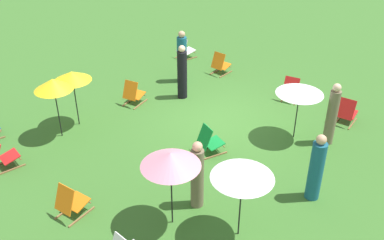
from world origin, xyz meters
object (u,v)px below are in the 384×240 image
at_px(umbrella_0, 72,76).
at_px(umbrella_2, 300,89).
at_px(deckchair_0, 220,64).
at_px(person_1, 197,176).
at_px(deckchair_4, 292,90).
at_px(person_0, 332,115).
at_px(deckchair_3, 347,112).
at_px(deckchair_7, 209,141).
at_px(person_3, 316,169).
at_px(deckchair_1, 185,49).
at_px(umbrella_1, 53,84).
at_px(deckchair_9, 3,155).
at_px(umbrella_4, 243,172).
at_px(umbrella_3, 171,160).
at_px(deckchair_8, 71,202).
at_px(deckchair_2, 133,94).
at_px(person_4, 182,73).
at_px(person_2, 182,58).

relative_size(umbrella_0, umbrella_2, 1.03).
height_order(deckchair_0, person_1, person_1).
bearing_deg(deckchair_4, person_0, 130.03).
distance_m(deckchair_3, deckchair_7, 4.40).
distance_m(deckchair_0, person_3, 7.12).
bearing_deg(deckchair_7, umbrella_0, 40.47).
xyz_separation_m(deckchair_4, person_1, (-1.47, 5.80, 0.44)).
relative_size(deckchair_0, deckchair_1, 1.00).
relative_size(deckchair_4, umbrella_1, 0.49).
distance_m(deckchair_0, deckchair_9, 8.17).
height_order(deckchair_7, person_0, person_0).
bearing_deg(umbrella_4, deckchair_0, -44.78).
relative_size(deckchair_7, umbrella_3, 0.47).
distance_m(deckchair_1, deckchair_8, 9.29).
bearing_deg(person_3, deckchair_2, 159.66).
relative_size(deckchair_2, deckchair_8, 1.03).
bearing_deg(deckchair_4, person_4, 25.31).
bearing_deg(person_0, umbrella_0, 93.78).
height_order(umbrella_1, person_0, person_0).
relative_size(umbrella_0, person_1, 1.00).
bearing_deg(deckchair_3, person_4, 16.02).
bearing_deg(deckchair_3, umbrella_4, 86.55).
bearing_deg(deckchair_7, deckchair_2, 12.11).
bearing_deg(umbrella_1, deckchair_4, -116.78).
bearing_deg(deckchair_1, umbrella_0, 112.04).
xyz_separation_m(deckchair_3, deckchair_7, (1.76, 4.03, 0.00)).
xyz_separation_m(deckchair_8, person_1, (-1.67, -2.21, 0.44)).
height_order(deckchair_0, umbrella_0, umbrella_0).
bearing_deg(person_3, umbrella_2, 111.74).
distance_m(deckchair_7, deckchair_9, 5.26).
bearing_deg(umbrella_1, umbrella_4, -173.54).
relative_size(person_1, person_2, 0.92).
distance_m(umbrella_1, person_0, 7.52).
height_order(umbrella_2, umbrella_4, umbrella_4).
relative_size(deckchair_1, person_1, 0.49).
height_order(deckchair_8, person_1, person_1).
height_order(deckchair_2, umbrella_4, umbrella_4).
bearing_deg(umbrella_2, person_0, -151.99).
bearing_deg(deckchair_1, person_4, 142.61).
distance_m(person_0, person_3, 2.50).
height_order(umbrella_1, umbrella_3, umbrella_3).
xyz_separation_m(deckchair_8, person_2, (3.34, -6.45, 0.50)).
relative_size(deckchair_1, deckchair_3, 1.00).
xyz_separation_m(deckchair_0, umbrella_4, (-5.72, 5.68, 1.25)).
bearing_deg(person_0, person_2, 57.66).
bearing_deg(deckchair_0, umbrella_0, 79.41).
height_order(deckchair_3, umbrella_3, umbrella_3).
height_order(person_0, person_3, person_0).
bearing_deg(umbrella_1, deckchair_3, -129.46).
distance_m(deckchair_4, umbrella_2, 2.56).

